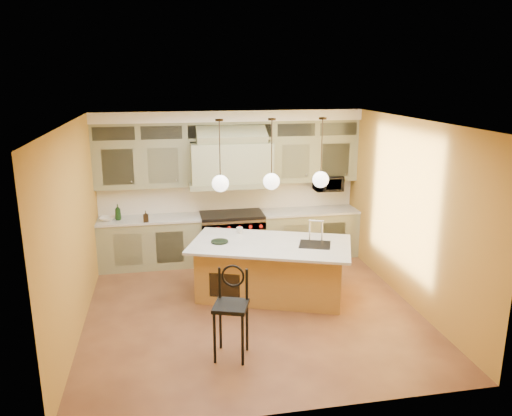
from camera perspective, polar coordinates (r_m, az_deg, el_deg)
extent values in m
plane|color=#58301E|center=(7.92, -0.51, -11.46)|extent=(5.00, 5.00, 0.00)
plane|color=white|center=(7.12, -0.56, 9.92)|extent=(5.00, 5.00, 0.00)
plane|color=#B38331|center=(9.79, -3.12, 2.71)|extent=(5.00, 0.00, 5.00)
plane|color=#B38331|center=(5.10, 4.49, -9.14)|extent=(5.00, 0.00, 5.00)
plane|color=#B38331|center=(7.39, -19.99, -2.27)|extent=(0.00, 5.00, 5.00)
plane|color=#B38331|center=(8.19, 16.94, -0.38)|extent=(0.00, 5.00, 5.00)
cube|color=gray|center=(9.67, -11.94, -3.92)|extent=(1.90, 0.65, 0.90)
cube|color=gray|center=(10.06, 6.01, -2.92)|extent=(1.90, 0.65, 0.90)
cube|color=silver|center=(9.53, -12.09, -1.24)|extent=(1.90, 0.68, 0.04)
cube|color=silver|center=(9.93, 6.08, -0.33)|extent=(1.90, 0.68, 0.04)
cube|color=silver|center=(9.82, -3.08, 1.37)|extent=(5.00, 0.04, 0.56)
cube|color=gray|center=(9.45, -12.86, 4.85)|extent=(1.75, 0.35, 0.85)
cube|color=gray|center=(9.87, 6.41, 5.55)|extent=(1.75, 0.35, 0.85)
cube|color=gray|center=(9.35, -2.87, 5.25)|extent=(1.50, 0.70, 0.75)
cube|color=#757857|center=(9.43, -2.84, 2.86)|extent=(1.60, 0.76, 0.10)
cube|color=#333833|center=(9.45, -3.07, 8.87)|extent=(5.00, 0.35, 0.35)
cube|color=white|center=(9.40, -3.07, 10.52)|extent=(5.00, 0.47, 0.20)
cube|color=silver|center=(9.72, -2.76, -3.50)|extent=(1.20, 0.70, 0.90)
cube|color=black|center=(9.58, -2.79, -0.77)|extent=(1.20, 0.70, 0.06)
cube|color=silver|center=(9.32, -2.51, -2.19)|extent=(1.20, 0.06, 0.14)
cube|color=#A97C3B|center=(8.22, 1.69, -7.10)|extent=(2.51, 1.81, 0.88)
cube|color=silver|center=(8.01, 1.67, -4.18)|extent=(2.83, 2.13, 0.04)
cube|color=black|center=(8.00, 6.74, -4.32)|extent=(0.61, 0.58, 0.05)
cylinder|color=black|center=(6.46, -4.75, -14.61)|extent=(0.04, 0.04, 0.69)
cylinder|color=black|center=(6.40, -1.54, -14.87)|extent=(0.04, 0.04, 0.69)
cylinder|color=black|center=(6.76, -4.09, -13.15)|extent=(0.04, 0.04, 0.69)
cylinder|color=black|center=(6.71, -1.03, -13.37)|extent=(0.04, 0.04, 0.69)
cube|color=black|center=(6.41, -2.90, -11.14)|extent=(0.53, 0.53, 0.05)
torus|color=black|center=(6.43, -2.64, -7.77)|extent=(0.30, 0.12, 0.30)
imported|color=black|center=(9.99, 8.24, 2.82)|extent=(0.54, 0.37, 0.30)
imported|color=#143314|center=(9.50, -15.50, -0.46)|extent=(0.12, 0.12, 0.29)
imported|color=black|center=(9.26, -12.48, -0.95)|extent=(0.10, 0.10, 0.21)
imported|color=white|center=(9.55, -16.60, -1.17)|extent=(0.32, 0.32, 0.07)
imported|color=silver|center=(8.49, -1.89, -2.56)|extent=(0.12, 0.12, 0.10)
cylinder|color=#2D2319|center=(7.51, -4.23, 9.99)|extent=(0.12, 0.12, 0.03)
cylinder|color=#2D2319|center=(7.56, -4.16, 6.63)|extent=(0.02, 0.02, 0.93)
sphere|color=white|center=(7.65, -4.09, 2.81)|extent=(0.26, 0.26, 0.26)
cylinder|color=#2D2319|center=(7.64, 1.83, 10.11)|extent=(0.12, 0.12, 0.03)
cylinder|color=#2D2319|center=(7.69, 1.81, 6.81)|extent=(0.02, 0.02, 0.93)
sphere|color=white|center=(7.78, 1.78, 3.05)|extent=(0.26, 0.26, 0.26)
cylinder|color=#2D2319|center=(7.85, 7.63, 10.12)|extent=(0.12, 0.12, 0.03)
cylinder|color=#2D2319|center=(7.90, 7.52, 6.90)|extent=(0.02, 0.02, 0.93)
sphere|color=white|center=(7.99, 7.40, 3.25)|extent=(0.26, 0.26, 0.26)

